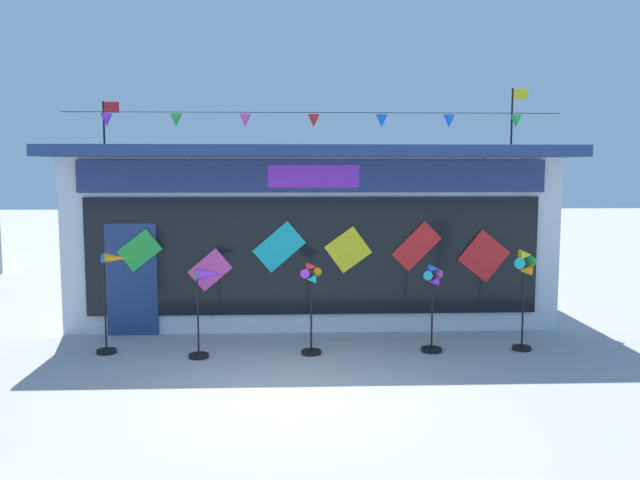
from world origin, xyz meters
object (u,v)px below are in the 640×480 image
(wind_spinner_far_left, at_px, (112,292))
(wind_spinner_right, at_px, (525,279))
(wind_spinner_center_left, at_px, (311,300))
(kite_shop_building, at_px, (310,229))
(wind_spinner_center_right, at_px, (433,300))
(wind_spinner_left, at_px, (206,297))

(wind_spinner_far_left, relative_size, wind_spinner_right, 0.98)
(wind_spinner_right, bearing_deg, wind_spinner_center_left, -178.42)
(kite_shop_building, xyz_separation_m, wind_spinner_center_left, (-0.08, -3.49, -0.81))
(kite_shop_building, xyz_separation_m, wind_spinner_right, (3.38, -3.39, -0.52))
(wind_spinner_far_left, xyz_separation_m, wind_spinner_right, (6.64, -0.11, 0.17))
(wind_spinner_far_left, relative_size, wind_spinner_center_right, 1.13)
(wind_spinner_left, distance_m, wind_spinner_center_right, 3.61)
(wind_spinner_center_right, bearing_deg, wind_spinner_far_left, 178.46)
(wind_spinner_far_left, height_order, wind_spinner_left, wind_spinner_far_left)
(wind_spinner_far_left, height_order, wind_spinner_right, wind_spinner_right)
(wind_spinner_left, bearing_deg, wind_spinner_center_right, 2.74)
(kite_shop_building, xyz_separation_m, wind_spinner_center_right, (1.88, -3.42, -0.84))
(kite_shop_building, relative_size, wind_spinner_left, 6.54)
(kite_shop_building, bearing_deg, wind_spinner_left, -115.64)
(wind_spinner_right, bearing_deg, kite_shop_building, 134.91)
(wind_spinner_center_left, bearing_deg, wind_spinner_far_left, 176.33)
(kite_shop_building, height_order, wind_spinner_center_right, kite_shop_building)
(wind_spinner_right, bearing_deg, wind_spinner_left, -177.72)
(wind_spinner_far_left, xyz_separation_m, wind_spinner_center_left, (3.18, -0.20, -0.12))
(wind_spinner_center_left, xyz_separation_m, wind_spinner_right, (3.46, 0.10, 0.29))
(wind_spinner_center_left, height_order, wind_spinner_center_right, wind_spinner_center_left)
(wind_spinner_center_left, distance_m, wind_spinner_right, 3.47)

